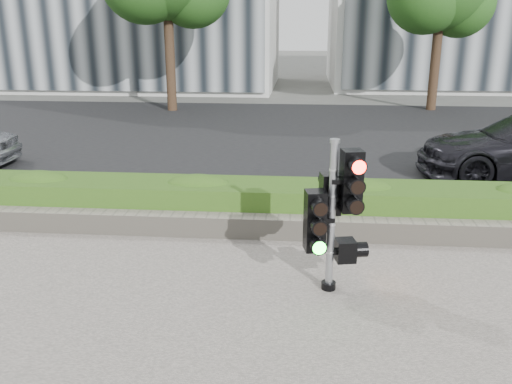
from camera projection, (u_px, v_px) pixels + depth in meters
ground at (256, 296)px, 6.82m from camera, size 120.00×120.00×0.00m
road at (284, 136)px, 16.32m from camera, size 60.00×13.00×0.02m
curb at (271, 209)px, 9.79m from camera, size 60.00×0.25×0.12m
stone_wall at (266, 227)px, 8.56m from camera, size 12.00×0.32×0.34m
hedge at (269, 203)px, 9.13m from camera, size 12.00×1.00×0.68m
traffic_signal at (333, 208)px, 6.64m from camera, size 0.70×0.57×1.95m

